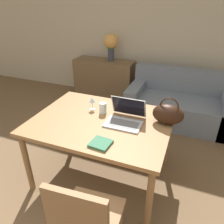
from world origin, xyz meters
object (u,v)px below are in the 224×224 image
object	(u,v)px
couch	(178,104)
drinking_glass	(103,108)
chair	(86,220)
laptop	(126,116)
wine_glass	(92,101)
flower_vase	(111,43)
handbag	(168,114)

from	to	relation	value
couch	drinking_glass	world-z (taller)	drinking_glass
chair	laptop	xyz separation A→B (m)	(-0.04, 0.99, 0.30)
chair	wine_glass	distance (m)	1.25
chair	flower_vase	bearing A→B (deg)	104.14
drinking_glass	wine_glass	world-z (taller)	wine_glass
couch	flower_vase	xyz separation A→B (m)	(-1.35, 0.38, 0.82)
chair	drinking_glass	distance (m)	1.16
handbag	chair	bearing A→B (deg)	-107.91
drinking_glass	handbag	xyz separation A→B (m)	(0.68, 0.04, 0.05)
couch	wine_glass	xyz separation A→B (m)	(-0.84, -1.47, 0.58)
laptop	wine_glass	bearing A→B (deg)	165.83
laptop	drinking_glass	bearing A→B (deg)	165.14
laptop	wine_glass	distance (m)	0.44
chair	laptop	distance (m)	1.04
wine_glass	flower_vase	world-z (taller)	flower_vase
chair	drinking_glass	xyz separation A→B (m)	(-0.33, 1.07, 0.30)
chair	handbag	xyz separation A→B (m)	(0.36, 1.11, 0.35)
drinking_glass	handbag	bearing A→B (deg)	3.04
couch	laptop	distance (m)	1.72
couch	handbag	world-z (taller)	handbag
drinking_glass	wine_glass	bearing A→B (deg)	167.22
handbag	wine_glass	bearing A→B (deg)	-179.73
wine_glass	handbag	size ratio (longest dim) A/B	0.49
handbag	flower_vase	size ratio (longest dim) A/B	0.63
laptop	drinking_glass	world-z (taller)	laptop
laptop	handbag	xyz separation A→B (m)	(0.40, 0.11, 0.04)
handbag	flower_vase	distance (m)	2.30
wine_glass	couch	bearing A→B (deg)	60.20
couch	drinking_glass	bearing A→B (deg)	-114.96
drinking_glass	flower_vase	distance (m)	2.02
laptop	drinking_glass	size ratio (longest dim) A/B	3.02
wine_glass	flower_vase	xyz separation A→B (m)	(-0.51, 1.86, 0.24)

